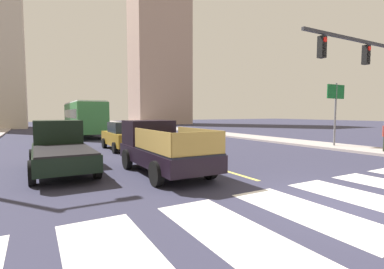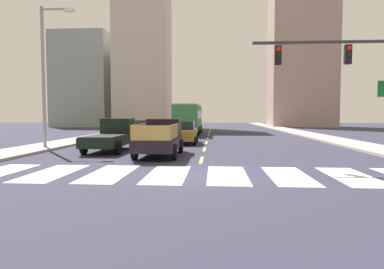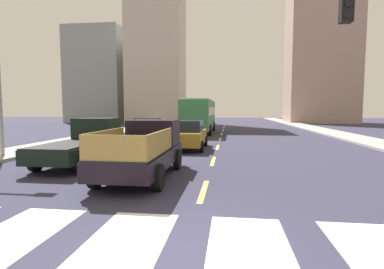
{
  "view_description": "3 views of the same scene",
  "coord_description": "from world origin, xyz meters",
  "px_view_note": "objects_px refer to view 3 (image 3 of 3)",
  "views": [
    {
      "loc": [
        -6.49,
        -4.17,
        2.27
      ],
      "look_at": [
        -0.76,
        6.05,
        1.37
      ],
      "focal_mm": 26.31,
      "sensor_mm": 36.0,
      "label": 1
    },
    {
      "loc": [
        0.62,
        -12.1,
        2.2
      ],
      "look_at": [
        -0.81,
        9.11,
        0.94
      ],
      "focal_mm": 31.12,
      "sensor_mm": 36.0,
      "label": 2
    },
    {
      "loc": [
        0.74,
        -4.46,
        2.39
      ],
      "look_at": [
        -0.97,
        8.93,
        1.23
      ],
      "focal_mm": 27.61,
      "sensor_mm": 36.0,
      "label": 3
    }
  ],
  "objects_px": {
    "sedan_mid": "(189,135)",
    "pickup_stakebed": "(145,149)",
    "city_bus": "(200,113)",
    "sedan_far": "(148,129)",
    "pickup_dark": "(85,142)",
    "streetlight_left": "(0,54)"
  },
  "relations": [
    {
      "from": "sedan_mid",
      "to": "pickup_stakebed",
      "type": "bearing_deg",
      "value": -92.32
    },
    {
      "from": "city_bus",
      "to": "sedan_far",
      "type": "xyz_separation_m",
      "value": [
        -3.21,
        -7.47,
        -1.09
      ]
    },
    {
      "from": "pickup_dark",
      "to": "city_bus",
      "type": "bearing_deg",
      "value": 78.28
    },
    {
      "from": "streetlight_left",
      "to": "pickup_stakebed",
      "type": "bearing_deg",
      "value": -18.78
    },
    {
      "from": "pickup_dark",
      "to": "sedan_mid",
      "type": "relative_size",
      "value": 1.18
    },
    {
      "from": "pickup_stakebed",
      "to": "sedan_mid",
      "type": "distance_m",
      "value": 7.18
    },
    {
      "from": "pickup_dark",
      "to": "sedan_far",
      "type": "height_order",
      "value": "pickup_dark"
    },
    {
      "from": "sedan_mid",
      "to": "streetlight_left",
      "type": "bearing_deg",
      "value": -149.3
    },
    {
      "from": "city_bus",
      "to": "streetlight_left",
      "type": "bearing_deg",
      "value": -112.96
    },
    {
      "from": "pickup_stakebed",
      "to": "city_bus",
      "type": "height_order",
      "value": "city_bus"
    },
    {
      "from": "pickup_stakebed",
      "to": "city_bus",
      "type": "relative_size",
      "value": 0.48
    },
    {
      "from": "sedan_far",
      "to": "city_bus",
      "type": "bearing_deg",
      "value": 68.77
    },
    {
      "from": "sedan_mid",
      "to": "streetlight_left",
      "type": "height_order",
      "value": "streetlight_left"
    },
    {
      "from": "city_bus",
      "to": "sedan_mid",
      "type": "height_order",
      "value": "city_bus"
    },
    {
      "from": "pickup_stakebed",
      "to": "city_bus",
      "type": "distance_m",
      "value": 19.24
    },
    {
      "from": "sedan_mid",
      "to": "sedan_far",
      "type": "relative_size",
      "value": 1.0
    },
    {
      "from": "pickup_dark",
      "to": "streetlight_left",
      "type": "height_order",
      "value": "streetlight_left"
    },
    {
      "from": "sedan_mid",
      "to": "city_bus",
      "type": "bearing_deg",
      "value": 95.13
    },
    {
      "from": "pickup_stakebed",
      "to": "sedan_far",
      "type": "distance_m",
      "value": 12.17
    },
    {
      "from": "pickup_stakebed",
      "to": "streetlight_left",
      "type": "bearing_deg",
      "value": 161.42
    },
    {
      "from": "streetlight_left",
      "to": "city_bus",
      "type": "bearing_deg",
      "value": 64.76
    },
    {
      "from": "pickup_stakebed",
      "to": "pickup_dark",
      "type": "xyz_separation_m",
      "value": [
        -3.35,
        2.06,
        -0.02
      ]
    }
  ]
}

